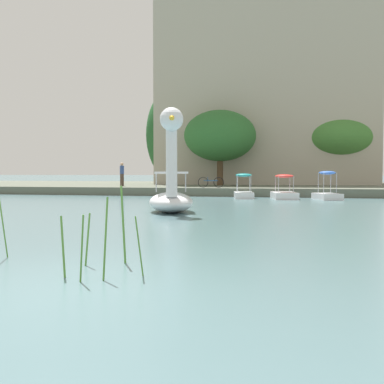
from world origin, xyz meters
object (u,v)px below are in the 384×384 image
Objects in this scene: bicycle_parked at (211,182)px; pedal_boat_teal at (244,191)px; tree_broadleaf_left at (220,136)px; pedal_boat_red at (284,191)px; swan_boat at (171,186)px; person_on_path at (122,174)px; tree_willow_near_path at (173,134)px; pedal_boat_blue at (327,192)px; tree_sapling_by_fence at (340,139)px.

pedal_boat_teal is at bearing -45.53° from bicycle_parked.
tree_broadleaf_left is 4.19× the size of bicycle_parked.
pedal_boat_red is 5.46m from bicycle_parked.
swan_boat reaches higher than person_on_path.
swan_boat is 12.64m from bicycle_parked.
tree_willow_near_path is (-4.72, 3.99, 0.56)m from tree_broadleaf_left.
tree_broadleaf_left is 4.23× the size of person_on_path.
pedal_boat_red is (2.33, -0.36, 0.01)m from pedal_boat_teal.
pedal_boat_blue is at bearing -0.93° from pedal_boat_red.
tree_sapling_by_fence is 1.04× the size of tree_willow_near_path.
tree_broadleaf_left is 0.83× the size of tree_sapling_by_fence.
pedal_boat_red is at bearing -51.40° from tree_willow_near_path.
bicycle_parked is at bearing -16.59° from person_on_path.
person_on_path reaches higher than pedal_boat_teal.
swan_boat is 16.49m from person_on_path.
tree_sapling_by_fence reaches higher than bicycle_parked.
tree_willow_near_path is (-11.92, 12.03, 4.42)m from pedal_boat_blue.
tree_willow_near_path is at bearing 128.60° from pedal_boat_red.
pedal_boat_teal is 1.32× the size of bicycle_parked.
tree_sapling_by_fence is 13.93m from tree_willow_near_path.
tree_broadleaf_left reaches higher than person_on_path.
tree_willow_near_path reaches higher than swan_boat.
pedal_boat_blue is (4.67, -0.40, 0.02)m from pedal_boat_teal.
tree_broadleaf_left reaches higher than pedal_boat_teal.
tree_willow_near_path is at bearing 74.45° from person_on_path.
person_on_path is (-11.57, 4.81, 1.00)m from pedal_boat_red.
pedal_boat_teal is at bearing 80.39° from swan_boat.
bicycle_parked is (6.88, -2.05, -0.55)m from person_on_path.
swan_boat is 0.43× the size of tree_sapling_by_fence.
pedal_boat_red reaches higher than bicycle_parked.
tree_sapling_by_fence is at bearing 24.99° from person_on_path.
bicycle_parked is (0.17, -5.25, -3.43)m from tree_broadleaf_left.
pedal_boat_blue reaches higher than pedal_boat_teal.
pedal_boat_blue is at bearing -99.27° from tree_sapling_by_fence.
swan_boat is at bearing -75.85° from tree_willow_near_path.
pedal_boat_red is at bearing 67.61° from swan_boat.
tree_willow_near_path is (-13.92, -0.24, 0.64)m from tree_sapling_by_fence.
tree_broadleaf_left reaches higher than pedal_boat_red.
tree_sapling_by_fence is (2.00, 12.27, 3.78)m from pedal_boat_blue.
tree_sapling_by_fence reaches higher than person_on_path.
person_on_path is at bearing -155.01° from tree_sapling_by_fence.
pedal_boat_blue is 12.99m from tree_sapling_by_fence.
pedal_boat_teal is 0.26× the size of tree_sapling_by_fence.
swan_boat reaches higher than pedal_boat_blue.
bicycle_parked is at bearing -62.11° from tree_willow_near_path.
person_on_path is at bearing -154.55° from tree_broadleaf_left.
tree_sapling_by_fence is at bearing 70.44° from pedal_boat_red.
swan_boat is at bearing -62.90° from person_on_path.
person_on_path is (-13.91, 4.85, 0.99)m from pedal_boat_blue.
pedal_boat_red is at bearing -30.49° from bicycle_parked.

